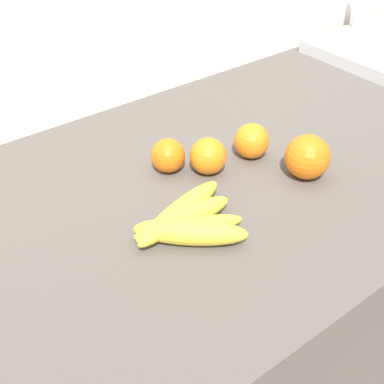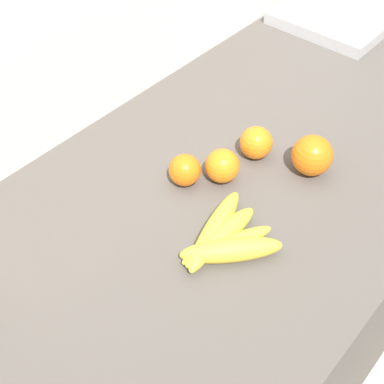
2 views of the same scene
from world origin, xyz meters
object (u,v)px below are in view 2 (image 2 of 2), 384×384
(banana_bunch, at_px, (223,240))
(orange_back_left, at_px, (222,166))
(orange_far_right, at_px, (185,170))
(sink_basin, at_px, (343,10))
(orange_back_right, at_px, (312,155))
(orange_front, at_px, (256,143))

(banana_bunch, bearing_deg, orange_back_left, 39.40)
(orange_far_right, height_order, sink_basin, sink_basin)
(banana_bunch, bearing_deg, orange_far_right, 63.52)
(sink_basin, bearing_deg, orange_far_right, -172.36)
(orange_far_right, height_order, orange_back_left, orange_back_left)
(banana_bunch, relative_size, orange_back_right, 2.51)
(orange_back_right, xyz_separation_m, orange_back_left, (-0.14, 0.12, -0.01))
(orange_front, bearing_deg, orange_back_right, -72.96)
(banana_bunch, height_order, orange_far_right, orange_far_right)
(orange_back_right, bearing_deg, sink_basin, 24.25)
(banana_bunch, distance_m, orange_front, 0.26)
(banana_bunch, height_order, orange_back_right, orange_back_right)
(orange_front, xyz_separation_m, sink_basin, (0.65, 0.17, -0.02))
(banana_bunch, height_order, orange_back_left, orange_back_left)
(banana_bunch, distance_m, sink_basin, 0.93)
(orange_far_right, bearing_deg, sink_basin, 7.64)
(orange_front, height_order, orange_far_right, orange_front)
(orange_front, xyz_separation_m, orange_back_left, (-0.10, 0.01, 0.00))
(orange_front, xyz_separation_m, orange_back_right, (0.03, -0.11, 0.01))
(banana_bunch, relative_size, orange_far_right, 3.24)
(orange_back_right, height_order, orange_far_right, orange_back_right)
(sink_basin, bearing_deg, orange_front, -165.66)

